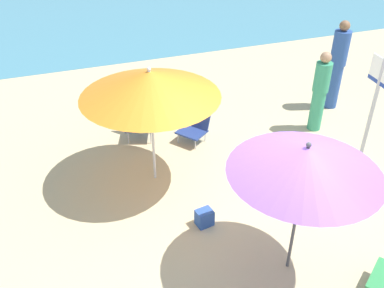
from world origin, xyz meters
name	(u,v)px	position (x,y,z in m)	size (l,w,h in m)	color
ground_plane	(266,222)	(0.00, 0.00, 0.00)	(40.00, 40.00, 0.00)	#CCB789
umbrella_purple	(306,160)	(-0.13, -0.80, 1.65)	(1.72, 1.72, 1.88)	#4C4C51
umbrella_orange	(150,84)	(-1.21, 1.57, 1.68)	(2.07, 2.07, 1.94)	silver
beach_chair_a	(140,120)	(-1.11, 2.92, 0.35)	(0.65, 0.65, 0.65)	navy
beach_chair_c	(195,126)	(-0.20, 2.44, 0.30)	(0.68, 0.68, 0.58)	navy
person_a	(320,92)	(2.12, 2.04, 0.79)	(0.30, 0.30, 1.56)	#389970
person_b	(337,65)	(2.95, 2.72, 0.93)	(0.33, 0.33, 1.83)	#2D519E
warning_sign	(374,103)	(1.85, 0.43, 1.39)	(0.08, 0.52, 2.11)	#ADADB2
beach_bag	(204,218)	(-0.85, 0.27, 0.12)	(0.23, 0.19, 0.25)	#2D519E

